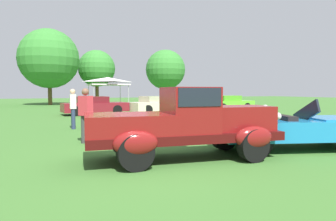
{
  "coord_description": "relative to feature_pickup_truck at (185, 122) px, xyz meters",
  "views": [
    {
      "loc": [
        -2.5,
        -6.32,
        1.62
      ],
      "look_at": [
        0.9,
        1.58,
        1.03
      ],
      "focal_mm": 31.35,
      "sensor_mm": 36.0,
      "label": 1
    }
  ],
  "objects": [
    {
      "name": "show_car_burgundy",
      "position": [
        0.18,
        14.05,
        -0.27
      ],
      "size": [
        4.46,
        2.12,
        1.22
      ],
      "color": "maroon",
      "rests_on": "ground_plane"
    },
    {
      "name": "ground_plane",
      "position": [
        -0.59,
        0.17,
        -0.87
      ],
      "size": [
        120.0,
        120.0,
        0.0
      ],
      "primitive_type": "plane",
      "color": "#386628"
    },
    {
      "name": "show_car_lime",
      "position": [
        10.79,
        13.67,
        -0.27
      ],
      "size": [
        4.05,
        1.9,
        1.22
      ],
      "color": "#60C62D",
      "rests_on": "ground_plane"
    },
    {
      "name": "treeline_center",
      "position": [
        3.35,
        31.72,
        3.53
      ],
      "size": [
        4.62,
        4.62,
        6.73
      ],
      "color": "brown",
      "rests_on": "ground_plane"
    },
    {
      "name": "feature_pickup_truck",
      "position": [
        0.0,
        0.0,
        0.0
      ],
      "size": [
        4.7,
        2.24,
        1.7
      ],
      "color": "#400B0B",
      "rests_on": "ground_plane"
    },
    {
      "name": "spectator_by_row",
      "position": [
        -1.88,
        3.01,
        0.04
      ],
      "size": [
        0.43,
        0.46,
        1.69
      ],
      "color": "#383838",
      "rests_on": "ground_plane"
    },
    {
      "name": "treeline_mid_left",
      "position": [
        -2.27,
        29.42,
        4.29
      ],
      "size": [
        6.59,
        6.59,
        8.47
      ],
      "color": "brown",
      "rests_on": "ground_plane"
    },
    {
      "name": "canopy_tent_left_field",
      "position": [
        1.87,
        17.79,
        1.55
      ],
      "size": [
        3.0,
        3.0,
        2.71
      ],
      "color": "#B7B7BC",
      "rests_on": "ground_plane"
    },
    {
      "name": "spectator_near_truck",
      "position": [
        3.25,
        7.6,
        0.04
      ],
      "size": [
        0.31,
        0.44,
        1.69
      ],
      "color": "#9E998E",
      "rests_on": "ground_plane"
    },
    {
      "name": "spectator_between_cars",
      "position": [
        -1.91,
        6.74,
        0.04
      ],
      "size": [
        0.25,
        0.4,
        1.69
      ],
      "color": "#283351",
      "rests_on": "ground_plane"
    },
    {
      "name": "show_car_cream",
      "position": [
        4.48,
        13.7,
        -0.27
      ],
      "size": [
        4.29,
        2.56,
        1.22
      ],
      "color": "beige",
      "rests_on": "ground_plane"
    },
    {
      "name": "neighbor_convertible",
      "position": [
        3.51,
        -0.16,
        -0.29
      ],
      "size": [
        4.81,
        2.95,
        1.4
      ],
      "color": "#1E7AB7",
      "rests_on": "ground_plane"
    },
    {
      "name": "treeline_mid_right",
      "position": [
        13.32,
        32.94,
        3.74
      ],
      "size": [
        5.67,
        5.67,
        7.46
      ],
      "color": "brown",
      "rests_on": "ground_plane"
    }
  ]
}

